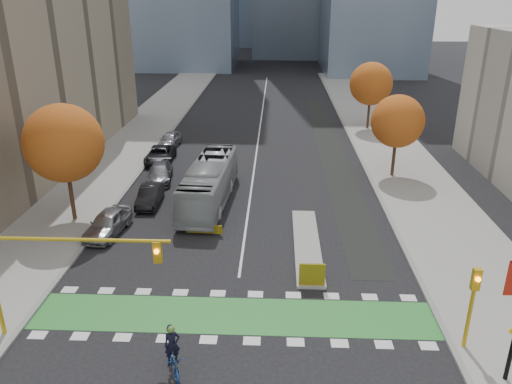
# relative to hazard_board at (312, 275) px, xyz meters

# --- Properties ---
(ground) EXTENTS (300.00, 300.00, 0.00)m
(ground) POSITION_rel_hazard_board_xyz_m (-4.00, -4.20, -0.80)
(ground) COLOR black
(ground) RESTS_ON ground
(sidewalk_west) EXTENTS (7.00, 120.00, 0.15)m
(sidewalk_west) POSITION_rel_hazard_board_xyz_m (-17.50, 15.80, -0.73)
(sidewalk_west) COLOR gray
(sidewalk_west) RESTS_ON ground
(sidewalk_east) EXTENTS (7.00, 120.00, 0.15)m
(sidewalk_east) POSITION_rel_hazard_board_xyz_m (9.50, 15.80, -0.73)
(sidewalk_east) COLOR gray
(sidewalk_east) RESTS_ON ground
(curb_west) EXTENTS (0.30, 120.00, 0.16)m
(curb_west) POSITION_rel_hazard_board_xyz_m (-14.00, 15.80, -0.73)
(curb_west) COLOR gray
(curb_west) RESTS_ON ground
(curb_east) EXTENTS (0.30, 120.00, 0.16)m
(curb_east) POSITION_rel_hazard_board_xyz_m (6.00, 15.80, -0.73)
(curb_east) COLOR gray
(curb_east) RESTS_ON ground
(bike_crossing) EXTENTS (20.00, 3.00, 0.01)m
(bike_crossing) POSITION_rel_hazard_board_xyz_m (-4.00, -2.70, -0.79)
(bike_crossing) COLOR #2B8530
(bike_crossing) RESTS_ON ground
(centre_line) EXTENTS (0.15, 70.00, 0.01)m
(centre_line) POSITION_rel_hazard_board_xyz_m (-4.00, 35.80, -0.80)
(centre_line) COLOR silver
(centre_line) RESTS_ON ground
(bike_lane_paint) EXTENTS (2.50, 50.00, 0.01)m
(bike_lane_paint) POSITION_rel_hazard_board_xyz_m (3.50, 25.80, -0.80)
(bike_lane_paint) COLOR black
(bike_lane_paint) RESTS_ON ground
(median_island) EXTENTS (1.60, 10.00, 0.16)m
(median_island) POSITION_rel_hazard_board_xyz_m (0.00, 4.80, -0.72)
(median_island) COLOR gray
(median_island) RESTS_ON ground
(hazard_board) EXTENTS (1.40, 0.12, 1.30)m
(hazard_board) POSITION_rel_hazard_board_xyz_m (0.00, 0.00, 0.00)
(hazard_board) COLOR yellow
(hazard_board) RESTS_ON median_island
(tree_west) EXTENTS (5.20, 5.20, 8.22)m
(tree_west) POSITION_rel_hazard_board_xyz_m (-16.00, 7.80, 4.82)
(tree_west) COLOR #332114
(tree_west) RESTS_ON ground
(tree_east_near) EXTENTS (4.40, 4.40, 7.08)m
(tree_east_near) POSITION_rel_hazard_board_xyz_m (8.00, 17.80, 4.06)
(tree_east_near) COLOR #332114
(tree_east_near) RESTS_ON ground
(tree_east_far) EXTENTS (4.80, 4.80, 7.65)m
(tree_east_far) POSITION_rel_hazard_board_xyz_m (8.50, 33.80, 4.44)
(tree_east_far) COLOR #332114
(tree_east_far) RESTS_ON ground
(traffic_signal_west) EXTENTS (8.53, 0.56, 5.20)m
(traffic_signal_west) POSITION_rel_hazard_board_xyz_m (-11.93, -4.71, 3.23)
(traffic_signal_west) COLOR #BF9914
(traffic_signal_west) RESTS_ON ground
(traffic_signal_east) EXTENTS (0.35, 0.43, 4.10)m
(traffic_signal_east) POSITION_rel_hazard_board_xyz_m (6.50, -4.71, 1.93)
(traffic_signal_east) COLOR #BF9914
(traffic_signal_east) RESTS_ON ground
(cyclist) EXTENTS (1.47, 2.14, 2.34)m
(cyclist) POSITION_rel_hazard_board_xyz_m (-6.16, -6.75, -0.02)
(cyclist) COLOR navy
(cyclist) RESTS_ON ground
(bus) EXTENTS (3.40, 11.65, 3.20)m
(bus) POSITION_rel_hazard_board_xyz_m (-7.00, 11.48, 0.80)
(bus) COLOR #9DA2A4
(bus) RESTS_ON ground
(parked_car_a) EXTENTS (2.47, 4.83, 1.57)m
(parked_car_a) POSITION_rel_hazard_board_xyz_m (-13.00, 5.89, -0.01)
(parked_car_a) COLOR #939398
(parked_car_a) RESTS_ON ground
(parked_car_b) EXTENTS (1.60, 4.27, 1.39)m
(parked_car_b) POSITION_rel_hazard_board_xyz_m (-11.42, 10.89, -0.10)
(parked_car_b) COLOR black
(parked_car_b) RESTS_ON ground
(parked_car_c) EXTENTS (2.50, 4.96, 1.38)m
(parked_car_c) POSITION_rel_hazard_board_xyz_m (-11.79, 15.89, -0.11)
(parked_car_c) COLOR #545459
(parked_car_c) RESTS_ON ground
(parked_car_d) EXTENTS (2.45, 5.14, 1.41)m
(parked_car_d) POSITION_rel_hazard_board_xyz_m (-12.88, 20.89, -0.09)
(parked_car_d) COLOR black
(parked_car_d) RESTS_ON ground
(parked_car_e) EXTENTS (2.10, 4.45, 1.47)m
(parked_car_e) POSITION_rel_hazard_board_xyz_m (-13.00, 25.89, -0.06)
(parked_car_e) COLOR gray
(parked_car_e) RESTS_ON ground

